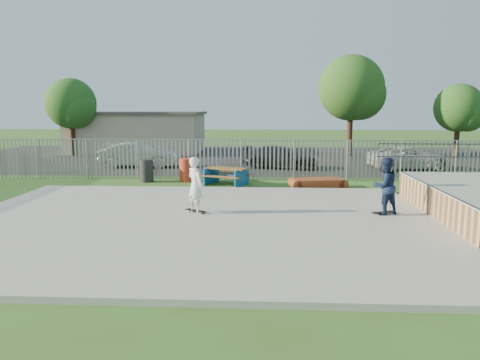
{
  "coord_description": "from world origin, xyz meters",
  "views": [
    {
      "loc": [
        2.17,
        -13.98,
        3.63
      ],
      "look_at": [
        1.32,
        2.0,
        1.1
      ],
      "focal_mm": 35.0,
      "sensor_mm": 36.0,
      "label": 1
    }
  ],
  "objects_px": {
    "funbox": "(318,183)",
    "skater_white": "(195,185)",
    "picnic_table": "(226,176)",
    "car_white": "(409,158)",
    "tree_left": "(71,104)",
    "tree_mid": "(351,88)",
    "car_dark": "(280,157)",
    "skater_navy": "(385,186)",
    "trash_bin_red": "(186,170)",
    "tree_right": "(459,108)",
    "trash_bin_grey": "(147,171)",
    "car_silver": "(139,155)"
  },
  "relations": [
    {
      "from": "funbox",
      "to": "trash_bin_grey",
      "type": "height_order",
      "value": "trash_bin_grey"
    },
    {
      "from": "picnic_table",
      "to": "trash_bin_red",
      "type": "bearing_deg",
      "value": 178.73
    },
    {
      "from": "car_white",
      "to": "skater_white",
      "type": "distance_m",
      "value": 16.28
    },
    {
      "from": "funbox",
      "to": "skater_white",
      "type": "relative_size",
      "value": 1.21
    },
    {
      "from": "picnic_table",
      "to": "funbox",
      "type": "bearing_deg",
      "value": 12.55
    },
    {
      "from": "car_dark",
      "to": "skater_white",
      "type": "xyz_separation_m",
      "value": [
        -3.16,
        -12.42,
        0.41
      ]
    },
    {
      "from": "car_white",
      "to": "skater_white",
      "type": "xyz_separation_m",
      "value": [
        -10.63,
        -12.33,
        0.4
      ]
    },
    {
      "from": "tree_right",
      "to": "funbox",
      "type": "bearing_deg",
      "value": -130.56
    },
    {
      "from": "funbox",
      "to": "trash_bin_red",
      "type": "distance_m",
      "value": 6.39
    },
    {
      "from": "picnic_table",
      "to": "tree_left",
      "type": "xyz_separation_m",
      "value": [
        -12.42,
        12.38,
        3.41
      ]
    },
    {
      "from": "car_white",
      "to": "tree_right",
      "type": "height_order",
      "value": "tree_right"
    },
    {
      "from": "car_white",
      "to": "skater_navy",
      "type": "height_order",
      "value": "skater_navy"
    },
    {
      "from": "tree_left",
      "to": "skater_navy",
      "type": "xyz_separation_m",
      "value": [
        18.09,
        -18.78,
        -2.73
      ]
    },
    {
      "from": "picnic_table",
      "to": "tree_right",
      "type": "distance_m",
      "value": 19.98
    },
    {
      "from": "tree_mid",
      "to": "skater_navy",
      "type": "distance_m",
      "value": 20.26
    },
    {
      "from": "picnic_table",
      "to": "skater_white",
      "type": "distance_m",
      "value": 6.54
    },
    {
      "from": "picnic_table",
      "to": "funbox",
      "type": "relative_size",
      "value": 1.04
    },
    {
      "from": "skater_navy",
      "to": "skater_white",
      "type": "xyz_separation_m",
      "value": [
        -6.15,
        -0.09,
        0.0
      ]
    },
    {
      "from": "car_dark",
      "to": "tree_mid",
      "type": "height_order",
      "value": "tree_mid"
    },
    {
      "from": "trash_bin_red",
      "to": "car_dark",
      "type": "distance_m",
      "value": 6.91
    },
    {
      "from": "tree_left",
      "to": "tree_right",
      "type": "bearing_deg",
      "value": 0.03
    },
    {
      "from": "trash_bin_red",
      "to": "tree_left",
      "type": "relative_size",
      "value": 0.2
    },
    {
      "from": "car_silver",
      "to": "car_dark",
      "type": "xyz_separation_m",
      "value": [
        8.39,
        0.02,
        -0.1
      ]
    },
    {
      "from": "tree_mid",
      "to": "car_dark",
      "type": "bearing_deg",
      "value": -125.69
    },
    {
      "from": "trash_bin_red",
      "to": "tree_left",
      "type": "xyz_separation_m",
      "value": [
        -10.4,
        11.53,
        3.25
      ]
    },
    {
      "from": "trash_bin_red",
      "to": "skater_navy",
      "type": "bearing_deg",
      "value": -43.33
    },
    {
      "from": "trash_bin_red",
      "to": "skater_navy",
      "type": "xyz_separation_m",
      "value": [
        7.69,
        -7.26,
        0.52
      ]
    },
    {
      "from": "trash_bin_red",
      "to": "car_dark",
      "type": "xyz_separation_m",
      "value": [
        4.7,
        5.07,
        0.11
      ]
    },
    {
      "from": "tree_left",
      "to": "tree_mid",
      "type": "distance_m",
      "value": 20.49
    },
    {
      "from": "tree_mid",
      "to": "funbox",
      "type": "bearing_deg",
      "value": -105.31
    },
    {
      "from": "picnic_table",
      "to": "car_silver",
      "type": "height_order",
      "value": "car_silver"
    },
    {
      "from": "tree_left",
      "to": "tree_right",
      "type": "xyz_separation_m",
      "value": [
        27.78,
        0.01,
        -0.31
      ]
    },
    {
      "from": "car_white",
      "to": "skater_navy",
      "type": "relative_size",
      "value": 2.55
    },
    {
      "from": "car_dark",
      "to": "tree_right",
      "type": "height_order",
      "value": "tree_right"
    },
    {
      "from": "picnic_table",
      "to": "tree_mid",
      "type": "height_order",
      "value": "tree_mid"
    },
    {
      "from": "picnic_table",
      "to": "car_white",
      "type": "height_order",
      "value": "car_white"
    },
    {
      "from": "car_silver",
      "to": "tree_mid",
      "type": "height_order",
      "value": "tree_mid"
    },
    {
      "from": "trash_bin_red",
      "to": "car_white",
      "type": "bearing_deg",
      "value": 22.28
    },
    {
      "from": "car_white",
      "to": "skater_navy",
      "type": "bearing_deg",
      "value": 152.61
    },
    {
      "from": "tree_right",
      "to": "trash_bin_red",
      "type": "bearing_deg",
      "value": -146.42
    },
    {
      "from": "car_silver",
      "to": "tree_left",
      "type": "xyz_separation_m",
      "value": [
        -6.71,
        6.48,
        3.05
      ]
    },
    {
      "from": "trash_bin_red",
      "to": "tree_mid",
      "type": "xyz_separation_m",
      "value": [
        10.04,
        12.49,
        4.37
      ]
    },
    {
      "from": "funbox",
      "to": "car_white",
      "type": "xyz_separation_m",
      "value": [
        5.97,
        6.52,
        0.47
      ]
    },
    {
      "from": "trash_bin_grey",
      "to": "tree_right",
      "type": "distance_m",
      "value": 22.78
    },
    {
      "from": "trash_bin_red",
      "to": "car_white",
      "type": "relative_size",
      "value": 0.24
    },
    {
      "from": "tree_left",
      "to": "tree_right",
      "type": "relative_size",
      "value": 1.09
    },
    {
      "from": "picnic_table",
      "to": "funbox",
      "type": "xyz_separation_m",
      "value": [
        4.18,
        -0.67,
        -0.2
      ]
    },
    {
      "from": "funbox",
      "to": "car_white",
      "type": "distance_m",
      "value": 8.85
    },
    {
      "from": "tree_mid",
      "to": "tree_right",
      "type": "xyz_separation_m",
      "value": [
        7.35,
        -0.95,
        -1.43
      ]
    },
    {
      "from": "car_dark",
      "to": "skater_navy",
      "type": "height_order",
      "value": "skater_navy"
    }
  ]
}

